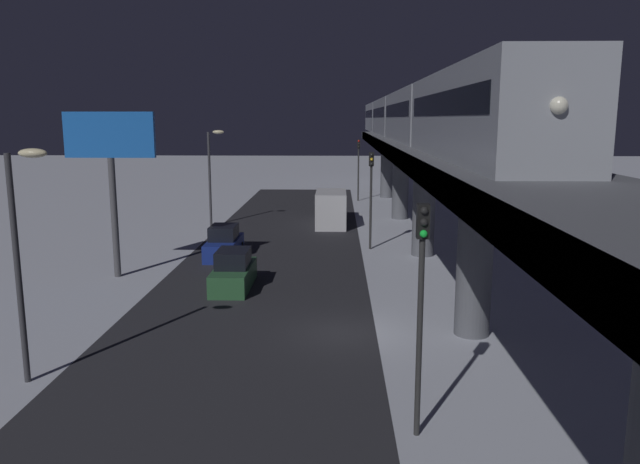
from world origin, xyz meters
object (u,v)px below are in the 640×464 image
Objects in this scene: traffic_light_near at (421,287)px; sedan_blue at (224,244)px; traffic_light_mid at (371,186)px; box_truck at (331,208)px; sedan_green at (233,272)px; subway_train at (402,116)px; traffic_light_far at (358,161)px; commercial_billboard at (110,151)px.

sedan_blue is at bearing -67.06° from traffic_light_near.
traffic_light_mid is (-9.30, -2.47, 3.41)m from sedan_blue.
box_truck is 1.16× the size of traffic_light_near.
traffic_light_near reaches higher than sedan_green.
subway_train reaches higher than traffic_light_far.
commercial_billboard is at bearing 46.16° from sedan_blue.
traffic_light_near is (-9.30, 21.97, 3.41)m from sedan_blue.
traffic_light_near is (3.23, 36.86, -4.58)m from subway_train.
commercial_billboard is (14.24, 7.62, 2.63)m from traffic_light_mid.
sedan_blue is 28.68m from traffic_light_far.
traffic_light_far is 35.18m from commercial_billboard.
traffic_light_far is at bearing -100.40° from box_truck.
traffic_light_near is 24.44m from traffic_light_mid.
traffic_light_mid reaches higher than sedan_green.
sedan_green is at bearing 52.22° from traffic_light_mid.
box_truck is (-4.80, -19.41, 0.55)m from sedan_green.
traffic_light_mid reaches higher than box_truck.
subway_train is 11.57× the size of traffic_light_mid.
traffic_light_mid is (0.00, -24.44, 0.00)m from traffic_light_near.
subway_train is at bearing 105.02° from traffic_light_far.
subway_train reaches higher than box_truck.
subway_train reaches higher than traffic_light_near.
traffic_light_far is 0.72× the size of commercial_billboard.
sedan_green is 16.91m from traffic_light_near.
sedan_blue is 9.35m from commercial_billboard.
traffic_light_far is at bearing -90.00° from traffic_light_near.
box_truck is at bearing -85.48° from traffic_light_near.
traffic_light_far is at bearing -109.06° from sedan_blue.
sedan_green is at bearing 163.05° from commercial_billboard.
traffic_light_near is (-2.70, 34.18, 2.85)m from box_truck.
commercial_billboard is at bearing -16.95° from sedan_green.
commercial_billboard is (17.47, 20.04, -1.95)m from subway_train.
sedan_blue is 0.75× the size of traffic_light_near.
sedan_green is at bearing 104.03° from sedan_blue.
traffic_light_near is 1.00× the size of traffic_light_far.
subway_train is 37.29m from traffic_light_near.
box_truck is at bearing -103.89° from sedan_green.
subway_train is at bearing -155.60° from box_truck.
box_truck is 15.23m from traffic_light_far.
subway_train is 11.57× the size of traffic_light_far.
traffic_light_far is (0.00, -24.44, 0.00)m from traffic_light_mid.
subway_train is at bearing -104.56° from traffic_light_mid.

